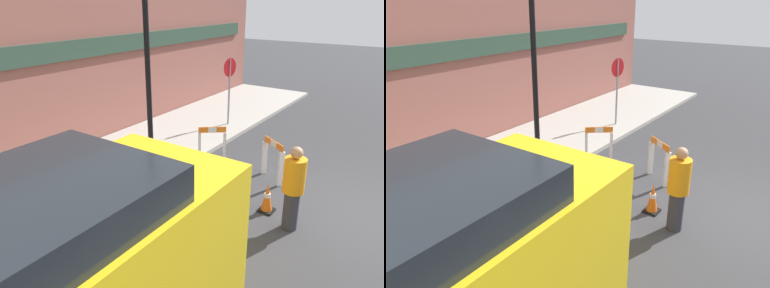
% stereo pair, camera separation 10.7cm
% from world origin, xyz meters
% --- Properties ---
extents(ground_plane, '(60.00, 60.00, 0.00)m').
position_xyz_m(ground_plane, '(0.00, 0.00, 0.00)').
color(ground_plane, '#38383A').
extents(sidewalk_slab, '(18.00, 3.26, 0.12)m').
position_xyz_m(sidewalk_slab, '(0.00, 6.13, 0.06)').
color(sidewalk_slab, '#ADA89E').
rests_on(sidewalk_slab, ground_plane).
extents(storefront_facade, '(18.00, 0.22, 5.50)m').
position_xyz_m(storefront_facade, '(0.00, 7.83, 2.75)').
color(storefront_facade, '#93564C').
rests_on(storefront_facade, ground_plane).
extents(streetlamp_post, '(0.44, 0.44, 5.65)m').
position_xyz_m(streetlamp_post, '(-0.82, 5.25, 3.72)').
color(streetlamp_post, black).
rests_on(streetlamp_post, sidewalk_slab).
extents(stop_sign, '(0.60, 0.12, 2.19)m').
position_xyz_m(stop_sign, '(3.12, 5.25, 1.59)').
color(stop_sign, gray).
rests_on(stop_sign, sidewalk_slab).
extents(barricade_0, '(0.70, 0.63, 0.99)m').
position_xyz_m(barricade_0, '(-1.91, 4.35, 0.53)').
color(barricade_0, white).
rests_on(barricade_0, ground_plane).
extents(barricade_1, '(0.60, 0.91, 0.98)m').
position_xyz_m(barricade_1, '(-2.35, 2.60, 0.54)').
color(barricade_1, white).
rests_on(barricade_1, ground_plane).
extents(barricade_2, '(0.55, 0.71, 0.99)m').
position_xyz_m(barricade_2, '(0.30, 2.46, 0.53)').
color(barricade_2, white).
rests_on(barricade_2, ground_plane).
extents(barricade_3, '(0.55, 0.65, 0.97)m').
position_xyz_m(barricade_3, '(0.39, 4.19, 0.51)').
color(barricade_3, white).
rests_on(barricade_3, ground_plane).
extents(traffic_cone_0, '(0.30, 0.30, 0.63)m').
position_xyz_m(traffic_cone_0, '(-1.10, 1.94, 0.30)').
color(traffic_cone_0, black).
rests_on(traffic_cone_0, ground_plane).
extents(traffic_cone_1, '(0.30, 0.30, 0.63)m').
position_xyz_m(traffic_cone_1, '(-0.67, 4.40, 0.30)').
color(traffic_cone_1, black).
rests_on(traffic_cone_1, ground_plane).
extents(traffic_cone_2, '(0.30, 0.30, 0.51)m').
position_xyz_m(traffic_cone_2, '(-1.20, 4.40, 0.24)').
color(traffic_cone_2, black).
rests_on(traffic_cone_2, ground_plane).
extents(person_worker, '(0.47, 0.47, 1.66)m').
position_xyz_m(person_worker, '(-1.42, 1.34, 0.88)').
color(person_worker, '#33333D').
rests_on(person_worker, ground_plane).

